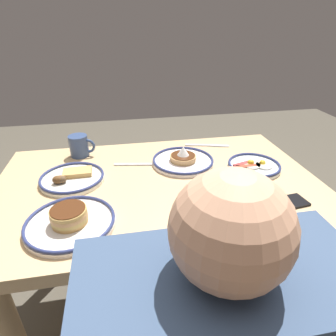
{
  "coord_description": "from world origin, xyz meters",
  "views": [
    {
      "loc": [
        0.14,
        0.94,
        1.3
      ],
      "look_at": [
        -0.05,
        -0.05,
        0.76
      ],
      "focal_mm": 30.39,
      "sensor_mm": 36.0,
      "label": 1
    }
  ],
  "objects_px": {
    "plate_near_main": "(183,160)",
    "plate_center_pancakes": "(72,178)",
    "fork_near": "(138,164)",
    "plate_far_companion": "(254,166)",
    "butter_knife": "(207,145)",
    "fork_far": "(252,218)",
    "plate_far_side": "(70,221)",
    "paper_napkin": "(220,189)",
    "cell_phone": "(286,203)",
    "coffee_mug": "(79,146)"
  },
  "relations": [
    {
      "from": "plate_near_main",
      "to": "plate_center_pancakes",
      "type": "xyz_separation_m",
      "value": [
        0.46,
        0.07,
        -0.0
      ]
    },
    {
      "from": "plate_near_main",
      "to": "fork_near",
      "type": "height_order",
      "value": "plate_near_main"
    },
    {
      "from": "plate_far_companion",
      "to": "plate_near_main",
      "type": "bearing_deg",
      "value": -19.19
    },
    {
      "from": "butter_knife",
      "to": "fork_far",
      "type": "bearing_deg",
      "value": 86.92
    },
    {
      "from": "plate_near_main",
      "to": "plate_far_side",
      "type": "relative_size",
      "value": 0.98
    },
    {
      "from": "plate_center_pancakes",
      "to": "fork_near",
      "type": "distance_m",
      "value": 0.28
    },
    {
      "from": "fork_near",
      "to": "plate_far_side",
      "type": "bearing_deg",
      "value": 57.26
    },
    {
      "from": "plate_far_side",
      "to": "paper_napkin",
      "type": "distance_m",
      "value": 0.53
    },
    {
      "from": "plate_far_side",
      "to": "butter_knife",
      "type": "bearing_deg",
      "value": -139.25
    },
    {
      "from": "cell_phone",
      "to": "butter_knife",
      "type": "distance_m",
      "value": 0.54
    },
    {
      "from": "coffee_mug",
      "to": "cell_phone",
      "type": "relative_size",
      "value": 0.81
    },
    {
      "from": "plate_center_pancakes",
      "to": "plate_far_companion",
      "type": "relative_size",
      "value": 1.13
    },
    {
      "from": "coffee_mug",
      "to": "cell_phone",
      "type": "height_order",
      "value": "coffee_mug"
    },
    {
      "from": "plate_far_companion",
      "to": "butter_knife",
      "type": "height_order",
      "value": "plate_far_companion"
    },
    {
      "from": "plate_center_pancakes",
      "to": "coffee_mug",
      "type": "relative_size",
      "value": 2.11
    },
    {
      "from": "cell_phone",
      "to": "coffee_mug",
      "type": "bearing_deg",
      "value": -43.08
    },
    {
      "from": "coffee_mug",
      "to": "butter_knife",
      "type": "distance_m",
      "value": 0.61
    },
    {
      "from": "plate_far_side",
      "to": "paper_napkin",
      "type": "relative_size",
      "value": 1.82
    },
    {
      "from": "paper_napkin",
      "to": "fork_near",
      "type": "xyz_separation_m",
      "value": [
        0.28,
        -0.25,
        0.0
      ]
    },
    {
      "from": "plate_center_pancakes",
      "to": "butter_knife",
      "type": "height_order",
      "value": "plate_center_pancakes"
    },
    {
      "from": "plate_center_pancakes",
      "to": "cell_phone",
      "type": "distance_m",
      "value": 0.79
    },
    {
      "from": "plate_near_main",
      "to": "paper_napkin",
      "type": "relative_size",
      "value": 1.77
    },
    {
      "from": "plate_center_pancakes",
      "to": "plate_far_side",
      "type": "height_order",
      "value": "plate_far_side"
    },
    {
      "from": "plate_center_pancakes",
      "to": "plate_far_companion",
      "type": "bearing_deg",
      "value": 177.61
    },
    {
      "from": "coffee_mug",
      "to": "paper_napkin",
      "type": "height_order",
      "value": "coffee_mug"
    },
    {
      "from": "cell_phone",
      "to": "fork_near",
      "type": "bearing_deg",
      "value": -45.94
    },
    {
      "from": "plate_near_main",
      "to": "plate_center_pancakes",
      "type": "height_order",
      "value": "plate_near_main"
    },
    {
      "from": "butter_knife",
      "to": "fork_near",
      "type": "bearing_deg",
      "value": 21.87
    },
    {
      "from": "cell_phone",
      "to": "fork_near",
      "type": "distance_m",
      "value": 0.61
    },
    {
      "from": "fork_near",
      "to": "coffee_mug",
      "type": "bearing_deg",
      "value": -29.82
    },
    {
      "from": "coffee_mug",
      "to": "cell_phone",
      "type": "distance_m",
      "value": 0.89
    },
    {
      "from": "plate_center_pancakes",
      "to": "fork_near",
      "type": "height_order",
      "value": "plate_center_pancakes"
    },
    {
      "from": "plate_near_main",
      "to": "plate_far_side",
      "type": "bearing_deg",
      "value": 38.78
    },
    {
      "from": "coffee_mug",
      "to": "fork_far",
      "type": "xyz_separation_m",
      "value": [
        -0.57,
        0.58,
        -0.05
      ]
    },
    {
      "from": "plate_far_companion",
      "to": "fork_near",
      "type": "bearing_deg",
      "value": -13.98
    },
    {
      "from": "cell_phone",
      "to": "butter_knife",
      "type": "relative_size",
      "value": 0.68
    },
    {
      "from": "fork_far",
      "to": "butter_knife",
      "type": "distance_m",
      "value": 0.58
    },
    {
      "from": "plate_far_companion",
      "to": "plate_far_side",
      "type": "relative_size",
      "value": 0.8
    },
    {
      "from": "butter_knife",
      "to": "plate_near_main",
      "type": "bearing_deg",
      "value": 45.52
    },
    {
      "from": "fork_far",
      "to": "fork_near",
      "type": "bearing_deg",
      "value": -53.15
    },
    {
      "from": "fork_near",
      "to": "fork_far",
      "type": "distance_m",
      "value": 0.54
    },
    {
      "from": "plate_far_side",
      "to": "plate_near_main",
      "type": "bearing_deg",
      "value": -141.22
    },
    {
      "from": "plate_center_pancakes",
      "to": "fork_far",
      "type": "distance_m",
      "value": 0.68
    },
    {
      "from": "plate_far_side",
      "to": "fork_far",
      "type": "height_order",
      "value": "plate_far_side"
    },
    {
      "from": "plate_far_side",
      "to": "fork_near",
      "type": "xyz_separation_m",
      "value": [
        -0.24,
        -0.37,
        -0.02
      ]
    },
    {
      "from": "plate_far_companion",
      "to": "plate_center_pancakes",
      "type": "bearing_deg",
      "value": -2.39
    },
    {
      "from": "plate_center_pancakes",
      "to": "cell_phone",
      "type": "relative_size",
      "value": 1.71
    },
    {
      "from": "plate_center_pancakes",
      "to": "paper_napkin",
      "type": "bearing_deg",
      "value": 163.0
    },
    {
      "from": "cell_phone",
      "to": "fork_far",
      "type": "height_order",
      "value": "cell_phone"
    },
    {
      "from": "plate_far_companion",
      "to": "cell_phone",
      "type": "relative_size",
      "value": 1.52
    }
  ]
}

